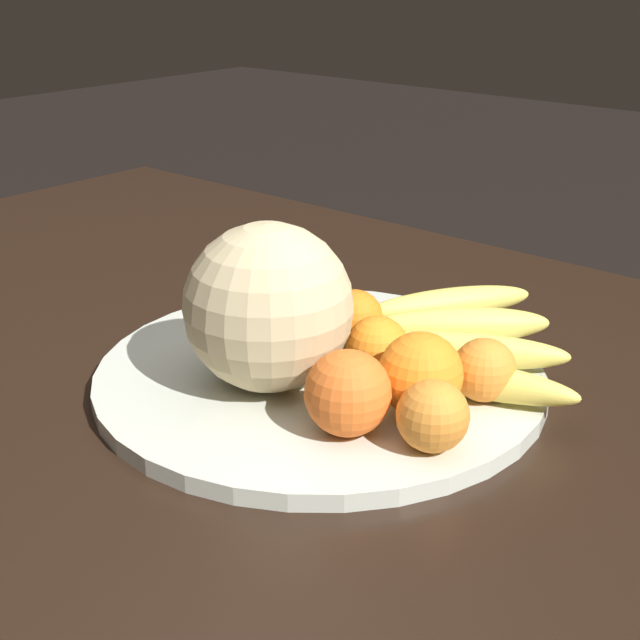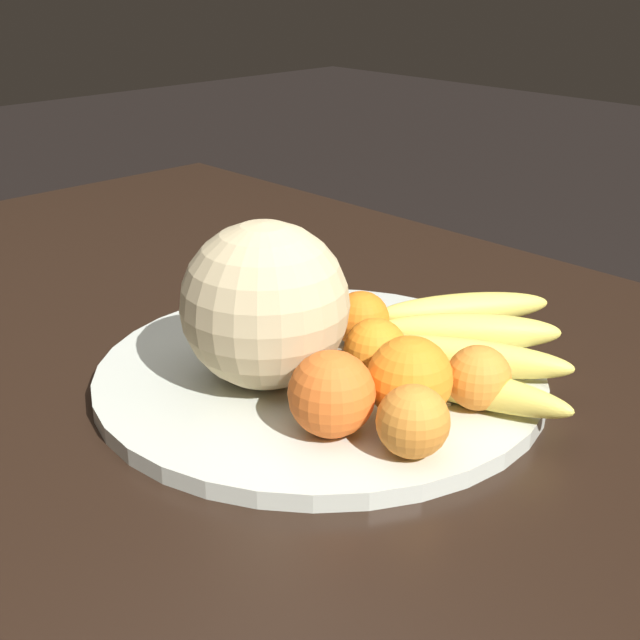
{
  "view_description": "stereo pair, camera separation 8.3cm",
  "coord_description": "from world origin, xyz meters",
  "px_view_note": "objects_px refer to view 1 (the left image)",
  "views": [
    {
      "loc": [
        -0.55,
        0.53,
        1.12
      ],
      "look_at": [
        -0.05,
        -0.06,
        0.79
      ],
      "focal_mm": 50.0,
      "sensor_mm": 36.0,
      "label": 1
    },
    {
      "loc": [
        -0.61,
        0.48,
        1.12
      ],
      "look_at": [
        -0.05,
        -0.06,
        0.79
      ],
      "focal_mm": 50.0,
      "sensor_mm": 36.0,
      "label": 2
    }
  ],
  "objects_px": {
    "orange_back_right": "(484,370)",
    "produce_tag": "(421,381)",
    "orange_front_left": "(420,374)",
    "orange_front_right": "(355,317)",
    "melon": "(270,306)",
    "orange_back_left": "(348,393)",
    "orange_top_small": "(377,347)",
    "fruit_bowl": "(320,375)",
    "orange_mid_center": "(431,417)",
    "banana_bunch": "(457,337)",
    "kitchen_table": "(245,459)"
  },
  "relations": [
    {
      "from": "orange_front_left",
      "to": "fruit_bowl",
      "type": "bearing_deg",
      "value": -5.46
    },
    {
      "from": "fruit_bowl",
      "to": "orange_mid_center",
      "type": "relative_size",
      "value": 7.26
    },
    {
      "from": "kitchen_table",
      "to": "orange_top_small",
      "type": "bearing_deg",
      "value": -142.97
    },
    {
      "from": "orange_back_right",
      "to": "produce_tag",
      "type": "height_order",
      "value": "orange_back_right"
    },
    {
      "from": "banana_bunch",
      "to": "orange_mid_center",
      "type": "height_order",
      "value": "orange_mid_center"
    },
    {
      "from": "orange_front_left",
      "to": "orange_back_right",
      "type": "distance_m",
      "value": 0.06
    },
    {
      "from": "fruit_bowl",
      "to": "produce_tag",
      "type": "bearing_deg",
      "value": -158.25
    },
    {
      "from": "orange_top_small",
      "to": "fruit_bowl",
      "type": "bearing_deg",
      "value": 23.18
    },
    {
      "from": "melon",
      "to": "orange_back_left",
      "type": "bearing_deg",
      "value": 166.9
    },
    {
      "from": "banana_bunch",
      "to": "produce_tag",
      "type": "height_order",
      "value": "banana_bunch"
    },
    {
      "from": "orange_front_right",
      "to": "orange_back_right",
      "type": "distance_m",
      "value": 0.16
    },
    {
      "from": "orange_back_left",
      "to": "orange_top_small",
      "type": "distance_m",
      "value": 0.11
    },
    {
      "from": "orange_back_left",
      "to": "orange_top_small",
      "type": "relative_size",
      "value": 1.23
    },
    {
      "from": "banana_bunch",
      "to": "orange_top_small",
      "type": "bearing_deg",
      "value": -146.63
    },
    {
      "from": "orange_front_left",
      "to": "produce_tag",
      "type": "xyz_separation_m",
      "value": [
        0.03,
        -0.05,
        -0.04
      ]
    },
    {
      "from": "fruit_bowl",
      "to": "orange_top_small",
      "type": "xyz_separation_m",
      "value": [
        -0.05,
        -0.02,
        0.04
      ]
    },
    {
      "from": "kitchen_table",
      "to": "orange_front_left",
      "type": "relative_size",
      "value": 21.69
    },
    {
      "from": "fruit_bowl",
      "to": "orange_mid_center",
      "type": "xyz_separation_m",
      "value": [
        -0.16,
        0.06,
        0.04
      ]
    },
    {
      "from": "melon",
      "to": "produce_tag",
      "type": "bearing_deg",
      "value": -139.7
    },
    {
      "from": "fruit_bowl",
      "to": "orange_top_small",
      "type": "relative_size",
      "value": 7.26
    },
    {
      "from": "banana_bunch",
      "to": "produce_tag",
      "type": "distance_m",
      "value": 0.08
    },
    {
      "from": "fruit_bowl",
      "to": "melon",
      "type": "relative_size",
      "value": 2.8
    },
    {
      "from": "fruit_bowl",
      "to": "orange_top_small",
      "type": "bearing_deg",
      "value": -156.82
    },
    {
      "from": "orange_front_left",
      "to": "orange_back_right",
      "type": "bearing_deg",
      "value": -117.13
    },
    {
      "from": "orange_front_right",
      "to": "orange_top_small",
      "type": "bearing_deg",
      "value": 143.9
    },
    {
      "from": "melon",
      "to": "banana_bunch",
      "type": "height_order",
      "value": "melon"
    },
    {
      "from": "orange_back_right",
      "to": "produce_tag",
      "type": "relative_size",
      "value": 0.66
    },
    {
      "from": "orange_front_left",
      "to": "orange_front_right",
      "type": "distance_m",
      "value": 0.15
    },
    {
      "from": "orange_top_small",
      "to": "produce_tag",
      "type": "height_order",
      "value": "orange_top_small"
    },
    {
      "from": "produce_tag",
      "to": "orange_back_right",
      "type": "bearing_deg",
      "value": -141.41
    },
    {
      "from": "banana_bunch",
      "to": "produce_tag",
      "type": "xyz_separation_m",
      "value": [
        -0.01,
        0.07,
        -0.02
      ]
    },
    {
      "from": "fruit_bowl",
      "to": "orange_back_right",
      "type": "bearing_deg",
      "value": -163.27
    },
    {
      "from": "banana_bunch",
      "to": "orange_mid_center",
      "type": "bearing_deg",
      "value": -101.26
    },
    {
      "from": "banana_bunch",
      "to": "kitchen_table",
      "type": "bearing_deg",
      "value": -165.71
    },
    {
      "from": "melon",
      "to": "kitchen_table",
      "type": "bearing_deg",
      "value": 3.89
    },
    {
      "from": "produce_tag",
      "to": "melon",
      "type": "bearing_deg",
      "value": 70.36
    },
    {
      "from": "orange_back_right",
      "to": "produce_tag",
      "type": "xyz_separation_m",
      "value": [
        0.06,
        0.01,
        -0.03
      ]
    },
    {
      "from": "fruit_bowl",
      "to": "orange_front_right",
      "type": "height_order",
      "value": "orange_front_right"
    },
    {
      "from": "melon",
      "to": "orange_mid_center",
      "type": "bearing_deg",
      "value": 178.28
    },
    {
      "from": "orange_front_right",
      "to": "orange_mid_center",
      "type": "xyz_separation_m",
      "value": [
        -0.17,
        0.12,
        0.0
      ]
    },
    {
      "from": "banana_bunch",
      "to": "orange_mid_center",
      "type": "xyz_separation_m",
      "value": [
        -0.08,
        0.17,
        0.01
      ]
    },
    {
      "from": "kitchen_table",
      "to": "produce_tag",
      "type": "bearing_deg",
      "value": -147.25
    },
    {
      "from": "melon",
      "to": "produce_tag",
      "type": "distance_m",
      "value": 0.16
    },
    {
      "from": "orange_mid_center",
      "to": "orange_back_left",
      "type": "bearing_deg",
      "value": 16.49
    },
    {
      "from": "banana_bunch",
      "to": "orange_top_small",
      "type": "relative_size",
      "value": 4.67
    },
    {
      "from": "orange_front_right",
      "to": "orange_back_left",
      "type": "xyz_separation_m",
      "value": [
        -0.11,
        0.15,
        0.01
      ]
    },
    {
      "from": "orange_front_right",
      "to": "produce_tag",
      "type": "relative_size",
      "value": 0.66
    },
    {
      "from": "kitchen_table",
      "to": "orange_back_left",
      "type": "distance_m",
      "value": 0.2
    },
    {
      "from": "orange_mid_center",
      "to": "orange_top_small",
      "type": "xyz_separation_m",
      "value": [
        0.11,
        -0.08,
        -0.0
      ]
    },
    {
      "from": "orange_mid_center",
      "to": "produce_tag",
      "type": "bearing_deg",
      "value": -52.62
    }
  ]
}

